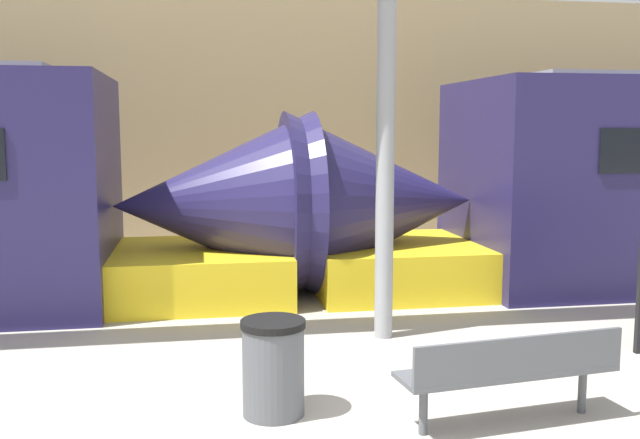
# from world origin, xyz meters

# --- Properties ---
(station_wall) EXTENTS (56.00, 0.20, 5.00)m
(station_wall) POSITION_xyz_m (0.00, 9.63, 2.50)
(station_wall) COLOR tan
(station_wall) RESTS_ON ground_plane
(bench_near) EXTENTS (1.88, 0.66, 0.78)m
(bench_near) POSITION_xyz_m (1.21, 0.61, 0.49)
(bench_near) COLOR #4C4F54
(bench_near) RESTS_ON ground_plane
(trash_bin) EXTENTS (0.54, 0.54, 0.81)m
(trash_bin) POSITION_xyz_m (-0.64, 1.19, 0.41)
(trash_bin) COLOR #4C4F54
(trash_bin) RESTS_ON ground_plane
(support_column_near) EXTENTS (0.21, 0.21, 3.92)m
(support_column_near) POSITION_xyz_m (0.85, 3.21, 1.96)
(support_column_near) COLOR gray
(support_column_near) RESTS_ON ground_plane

